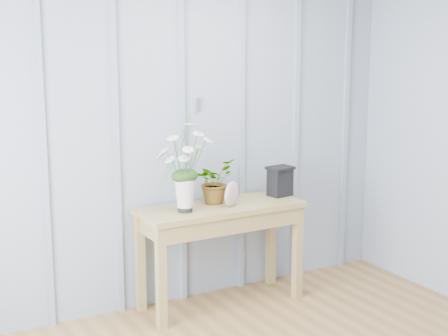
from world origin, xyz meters
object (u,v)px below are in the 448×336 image
felt_disc_vessel (232,194)px  carved_box (280,181)px  daisy_vase (184,153)px  sideboard (221,221)px

felt_disc_vessel → carved_box: 0.49m
daisy_vase → felt_disc_vessel: size_ratio=3.62×
carved_box → daisy_vase: bearing=-175.4°
sideboard → daisy_vase: 0.61m
daisy_vase → carved_box: bearing=4.6°
felt_disc_vessel → carved_box: (0.48, 0.10, 0.02)m
felt_disc_vessel → daisy_vase: bearing=144.9°
sideboard → daisy_vase: bearing=-172.8°
sideboard → daisy_vase: size_ratio=1.84×
daisy_vase → carved_box: daisy_vase is taller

